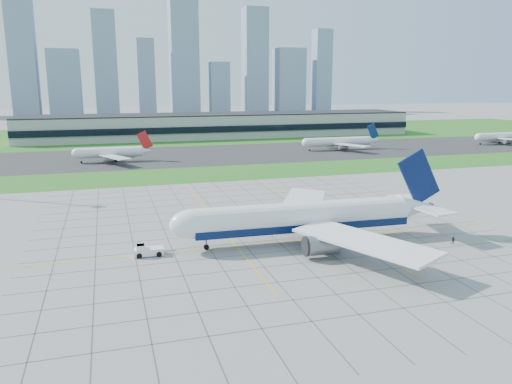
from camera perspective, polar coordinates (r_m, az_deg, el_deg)
ground at (r=116.27m, az=2.30°, el=-5.49°), size 1400.00×1400.00×0.00m
grass_median at (r=201.13m, az=-6.07°, el=2.05°), size 700.00×35.00×0.04m
asphalt_taxiway at (r=254.73m, az=-8.39°, el=4.14°), size 700.00×75.00×0.04m
grass_far at (r=363.19m, az=-10.98°, el=6.45°), size 700.00×145.00×0.04m
apron_markings at (r=126.47m, az=0.85°, el=-4.00°), size 120.00×130.00×0.03m
terminal at (r=344.19m, az=-3.90°, el=7.65°), size 260.00×43.00×15.80m
city_skyline at (r=625.69m, az=-14.63°, el=14.05°), size 523.00×32.40×160.00m
airliner at (r=113.99m, az=5.57°, el=-2.96°), size 65.33×66.15×20.56m
pushback_tug at (r=108.03m, az=-12.32°, el=-6.56°), size 8.94×3.30×2.48m
crew_near at (r=107.20m, az=-13.23°, el=-6.90°), size 0.71×0.73×1.69m
crew_far at (r=121.30m, az=21.62°, el=-5.17°), size 1.10×1.10×1.80m
distant_jet_1 at (r=240.64m, az=-16.22°, el=4.39°), size 34.20×42.66×14.08m
distant_jet_2 at (r=278.41m, az=9.49°, el=5.71°), size 43.72×42.66×14.08m
distant_jet_3 at (r=334.90m, az=26.15°, el=5.71°), size 35.71×42.66×14.08m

